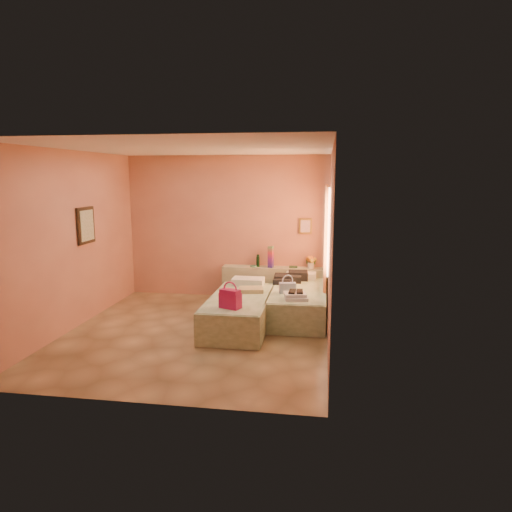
{
  "coord_description": "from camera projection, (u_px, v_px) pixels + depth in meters",
  "views": [
    {
      "loc": [
        1.92,
        -6.56,
        2.41
      ],
      "look_at": [
        0.79,
        0.85,
        1.08
      ],
      "focal_mm": 32.0,
      "sensor_mm": 36.0,
      "label": 1
    }
  ],
  "objects": [
    {
      "name": "small_dish",
      "position": [
        253.0,
        266.0,
        8.88
      ],
      "size": [
        0.15,
        0.15,
        0.03
      ],
      "primitive_type": "cylinder",
      "rotation": [
        0.0,
        0.0,
        -0.16
      ],
      "color": "#478367",
      "rests_on": "headboard_ledge"
    },
    {
      "name": "water_bottle",
      "position": [
        258.0,
        261.0,
        8.89
      ],
      "size": [
        0.08,
        0.08,
        0.23
      ],
      "primitive_type": "cylinder",
      "rotation": [
        0.0,
        0.0,
        0.31
      ],
      "color": "#153A1B",
      "rests_on": "headboard_ledge"
    },
    {
      "name": "sandal_pair",
      "position": [
        296.0,
        292.0,
        7.15
      ],
      "size": [
        0.2,
        0.26,
        0.03
      ],
      "primitive_type": "cube",
      "rotation": [
        0.0,
        0.0,
        -0.02
      ],
      "color": "black",
      "rests_on": "towel_stack"
    },
    {
      "name": "clothes_pile",
      "position": [
        290.0,
        277.0,
        8.31
      ],
      "size": [
        0.56,
        0.56,
        0.16
      ],
      "primitive_type": "cube",
      "rotation": [
        0.0,
        0.0,
        0.06
      ],
      "color": "black",
      "rests_on": "bed_right"
    },
    {
      "name": "room_walls",
      "position": [
        217.0,
        215.0,
        7.3
      ],
      "size": [
        4.02,
        4.51,
        2.81
      ],
      "color": "tan",
      "rests_on": "ground"
    },
    {
      "name": "rainbow_box",
      "position": [
        271.0,
        257.0,
        8.8
      ],
      "size": [
        0.11,
        0.11,
        0.41
      ],
      "primitive_type": "cube",
      "rotation": [
        0.0,
        0.0,
        -0.29
      ],
      "color": "#B31654",
      "rests_on": "headboard_ledge"
    },
    {
      "name": "bed_left",
      "position": [
        240.0,
        311.0,
        7.34
      ],
      "size": [
        0.9,
        2.0,
        0.5
      ],
      "primitive_type": "cube",
      "rotation": [
        0.0,
        0.0,
        -0.0
      ],
      "color": "beige",
      "rests_on": "ground"
    },
    {
      "name": "magenta_handbag",
      "position": [
        230.0,
        299.0,
        6.64
      ],
      "size": [
        0.34,
        0.27,
        0.28
      ],
      "primitive_type": "cube",
      "rotation": [
        0.0,
        0.0,
        -0.37
      ],
      "color": "#B31654",
      "rests_on": "bed_left"
    },
    {
      "name": "headboard_ledge",
      "position": [
        275.0,
        283.0,
        8.93
      ],
      "size": [
        2.05,
        0.3,
        0.65
      ],
      "primitive_type": "cube",
      "color": "#B1B896",
      "rests_on": "ground"
    },
    {
      "name": "ground",
      "position": [
        197.0,
        333.0,
        7.09
      ],
      "size": [
        4.5,
        4.5,
        0.0
      ],
      "primitive_type": "plane",
      "color": "tan",
      "rests_on": "ground"
    },
    {
      "name": "flower_vase",
      "position": [
        311.0,
        261.0,
        8.73
      ],
      "size": [
        0.25,
        0.25,
        0.29
      ],
      "primitive_type": "cube",
      "rotation": [
        0.0,
        0.0,
        0.16
      ],
      "color": "silver",
      "rests_on": "headboard_ledge"
    },
    {
      "name": "bed_right",
      "position": [
        298.0,
        303.0,
        7.84
      ],
      "size": [
        0.9,
        2.0,
        0.5
      ],
      "primitive_type": "cube",
      "rotation": [
        0.0,
        0.0,
        -0.0
      ],
      "color": "beige",
      "rests_on": "ground"
    },
    {
      "name": "towel_stack",
      "position": [
        296.0,
        296.0,
        7.11
      ],
      "size": [
        0.39,
        0.35,
        0.1
      ],
      "primitive_type": "cube",
      "rotation": [
        0.0,
        0.0,
        0.17
      ],
      "color": "white",
      "rests_on": "bed_right"
    },
    {
      "name": "khaki_garment",
      "position": [
        251.0,
        290.0,
        7.59
      ],
      "size": [
        0.45,
        0.39,
        0.07
      ],
      "primitive_type": "cube",
      "rotation": [
        0.0,
        0.0,
        0.2
      ],
      "color": "tan",
      "rests_on": "bed_left"
    },
    {
      "name": "blue_handbag",
      "position": [
        287.0,
        288.0,
        7.49
      ],
      "size": [
        0.29,
        0.17,
        0.17
      ],
      "primitive_type": "cube",
      "rotation": [
        0.0,
        0.0,
        0.22
      ],
      "color": "#3E5B96",
      "rests_on": "bed_right"
    },
    {
      "name": "green_book",
      "position": [
        293.0,
        267.0,
        8.83
      ],
      "size": [
        0.16,
        0.12,
        0.03
      ],
      "primitive_type": "cube",
      "rotation": [
        0.0,
        0.0,
        0.01
      ],
      "color": "#234228",
      "rests_on": "headboard_ledge"
    }
  ]
}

